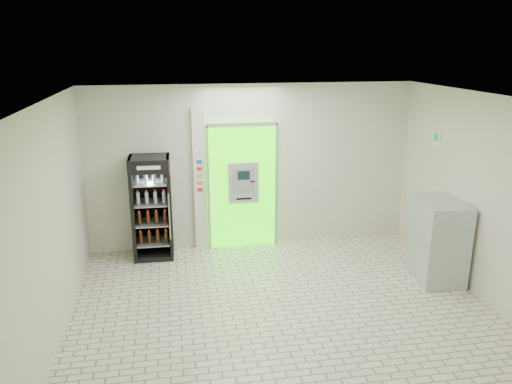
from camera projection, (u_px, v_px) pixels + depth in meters
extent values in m
plane|color=beige|center=(282.00, 306.00, 7.25)|extent=(6.00, 6.00, 0.00)
plane|color=beige|center=(252.00, 166.00, 9.18)|extent=(6.00, 0.00, 6.00)
plane|color=beige|center=(347.00, 296.00, 4.46)|extent=(6.00, 0.00, 6.00)
plane|color=beige|center=(53.00, 222.00, 6.31)|extent=(0.00, 5.00, 5.00)
plane|color=beige|center=(482.00, 197.00, 7.32)|extent=(0.00, 5.00, 5.00)
plane|color=white|center=(285.00, 98.00, 6.39)|extent=(6.00, 6.00, 0.00)
cube|color=#2EEE02|center=(242.00, 186.00, 9.18)|extent=(1.20, 0.12, 2.30)
cube|color=gray|center=(242.00, 125.00, 8.78)|extent=(1.28, 0.04, 0.06)
cube|color=gray|center=(209.00, 189.00, 9.01)|extent=(0.04, 0.04, 2.30)
cube|color=gray|center=(277.00, 186.00, 9.22)|extent=(0.04, 0.04, 2.30)
cube|color=black|center=(248.00, 220.00, 9.33)|extent=(0.62, 0.01, 0.67)
cube|color=black|center=(224.00, 143.00, 8.83)|extent=(0.22, 0.01, 0.18)
cube|color=#AEB0B6|center=(243.00, 182.00, 9.05)|extent=(0.55, 0.12, 0.75)
cube|color=black|center=(244.00, 175.00, 8.94)|extent=(0.22, 0.01, 0.16)
cube|color=gray|center=(244.00, 190.00, 9.02)|extent=(0.16, 0.01, 0.12)
cube|color=black|center=(253.00, 181.00, 9.00)|extent=(0.09, 0.01, 0.02)
cube|color=black|center=(244.00, 199.00, 9.07)|extent=(0.28, 0.01, 0.03)
cube|color=silver|center=(200.00, 180.00, 9.02)|extent=(0.22, 0.10, 2.60)
cube|color=#193FB2|center=(199.00, 162.00, 8.87)|extent=(0.09, 0.01, 0.06)
cube|color=red|center=(199.00, 169.00, 8.91)|extent=(0.09, 0.01, 0.06)
cube|color=yellow|center=(200.00, 176.00, 8.95)|extent=(0.09, 0.01, 0.06)
cube|color=orange|center=(200.00, 183.00, 8.98)|extent=(0.09, 0.01, 0.06)
cube|color=red|center=(200.00, 190.00, 9.02)|extent=(0.09, 0.01, 0.06)
cube|color=black|center=(152.00, 208.00, 8.73)|extent=(0.70, 0.64, 1.82)
cube|color=black|center=(152.00, 203.00, 9.00)|extent=(0.68, 0.06, 1.82)
cube|color=red|center=(149.00, 168.00, 8.22)|extent=(0.67, 0.02, 0.22)
cube|color=white|center=(149.00, 168.00, 8.21)|extent=(0.38, 0.01, 0.06)
cube|color=black|center=(155.00, 253.00, 8.98)|extent=(0.70, 0.64, 0.09)
cylinder|color=gray|center=(169.00, 217.00, 8.49)|extent=(0.02, 0.02, 0.82)
cube|color=gray|center=(154.00, 241.00, 8.92)|extent=(0.59, 0.54, 0.02)
cube|color=gray|center=(153.00, 222.00, 8.81)|extent=(0.59, 0.54, 0.02)
cube|color=gray|center=(152.00, 203.00, 8.71)|extent=(0.59, 0.54, 0.02)
cube|color=gray|center=(150.00, 183.00, 8.60)|extent=(0.59, 0.54, 0.02)
cube|color=#AEB0B6|center=(438.00, 240.00, 7.97)|extent=(0.77, 1.06, 1.32)
cube|color=gray|center=(419.00, 237.00, 7.90)|extent=(0.12, 0.96, 0.01)
cube|color=white|center=(436.00, 139.00, 8.47)|extent=(0.02, 0.22, 0.26)
cube|color=#0C8B43|center=(436.00, 137.00, 8.46)|extent=(0.00, 0.14, 0.14)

